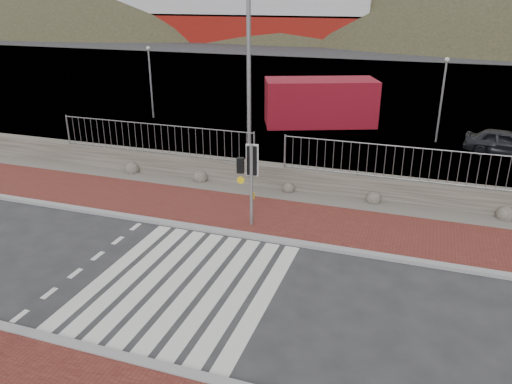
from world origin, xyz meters
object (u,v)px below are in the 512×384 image
at_px(traffic_signal_far, 250,168).
at_px(streetlight, 253,44).
at_px(car_a, 504,142).
at_px(ferry, 236,3).
at_px(shipping_container, 320,102).

xyz_separation_m(traffic_signal_far, streetlight, (-1.44, 4.41, 3.20)).
height_order(traffic_signal_far, streetlight, streetlight).
bearing_deg(car_a, ferry, 42.05).
relative_size(ferry, streetlight, 5.44).
relative_size(traffic_signal_far, car_a, 0.79).
height_order(traffic_signal_far, car_a, traffic_signal_far).
bearing_deg(streetlight, ferry, 93.27).
xyz_separation_m(ferry, car_a, (33.58, -53.25, -4.78)).
distance_m(ferry, streetlight, 64.27).
height_order(shipping_container, car_a, shipping_container).
distance_m(streetlight, shipping_container, 10.16).
bearing_deg(traffic_signal_far, car_a, -135.12).
xyz_separation_m(ferry, traffic_signal_far, (25.11, -64.16, -3.38)).
bearing_deg(car_a, traffic_signal_far, 152.00).
height_order(streetlight, car_a, streetlight).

